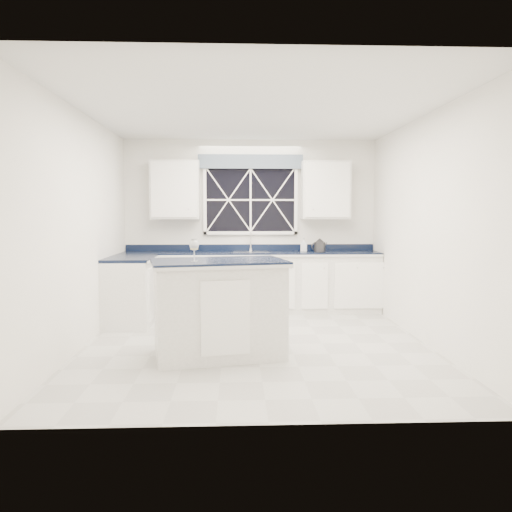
{
  "coord_description": "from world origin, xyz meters",
  "views": [
    {
      "loc": [
        -0.24,
        -5.77,
        1.55
      ],
      "look_at": [
        0.01,
        0.4,
        1.01
      ],
      "focal_mm": 35.0,
      "sensor_mm": 36.0,
      "label": 1
    }
  ],
  "objects_px": {
    "dishwasher": "(180,286)",
    "wine_glass": "(194,246)",
    "faucet": "(251,241)",
    "kettle": "(319,245)",
    "island": "(219,308)",
    "soap_bottle": "(304,244)"
  },
  "relations": [
    {
      "from": "wine_glass",
      "to": "soap_bottle",
      "type": "xyz_separation_m",
      "value": [
        1.51,
        2.66,
        -0.16
      ]
    },
    {
      "from": "dishwasher",
      "to": "faucet",
      "type": "distance_m",
      "value": 1.31
    },
    {
      "from": "faucet",
      "to": "dishwasher",
      "type": "bearing_deg",
      "value": -169.98
    },
    {
      "from": "faucet",
      "to": "island",
      "type": "bearing_deg",
      "value": -99.25
    },
    {
      "from": "dishwasher",
      "to": "island",
      "type": "relative_size",
      "value": 0.53
    },
    {
      "from": "dishwasher",
      "to": "wine_glass",
      "type": "relative_size",
      "value": 3.49
    },
    {
      "from": "wine_glass",
      "to": "soap_bottle",
      "type": "distance_m",
      "value": 3.06
    },
    {
      "from": "faucet",
      "to": "island",
      "type": "height_order",
      "value": "faucet"
    },
    {
      "from": "faucet",
      "to": "soap_bottle",
      "type": "bearing_deg",
      "value": -5.98
    },
    {
      "from": "faucet",
      "to": "island",
      "type": "relative_size",
      "value": 0.2
    },
    {
      "from": "faucet",
      "to": "kettle",
      "type": "height_order",
      "value": "faucet"
    },
    {
      "from": "island",
      "to": "kettle",
      "type": "height_order",
      "value": "kettle"
    },
    {
      "from": "faucet",
      "to": "wine_glass",
      "type": "distance_m",
      "value": 2.83
    },
    {
      "from": "kettle",
      "to": "island",
      "type": "bearing_deg",
      "value": -145.8
    },
    {
      "from": "island",
      "to": "faucet",
      "type": "bearing_deg",
      "value": 69.19
    },
    {
      "from": "kettle",
      "to": "soap_bottle",
      "type": "distance_m",
      "value": 0.25
    },
    {
      "from": "soap_bottle",
      "to": "faucet",
      "type": "bearing_deg",
      "value": 174.02
    },
    {
      "from": "kettle",
      "to": "wine_glass",
      "type": "distance_m",
      "value": 3.15
    },
    {
      "from": "faucet",
      "to": "wine_glass",
      "type": "xyz_separation_m",
      "value": [
        -0.67,
        -2.75,
        0.11
      ]
    },
    {
      "from": "dishwasher",
      "to": "island",
      "type": "xyz_separation_m",
      "value": [
        0.68,
        -2.41,
        0.12
      ]
    },
    {
      "from": "wine_glass",
      "to": "faucet",
      "type": "bearing_deg",
      "value": 76.33
    },
    {
      "from": "kettle",
      "to": "soap_bottle",
      "type": "bearing_deg",
      "value": 143.86
    }
  ]
}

